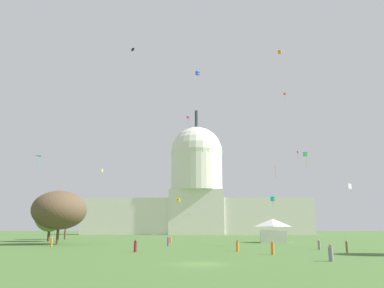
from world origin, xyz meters
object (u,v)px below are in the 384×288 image
object	(u,v)px
tree_west_near	(60,210)
person_orange_back_right	(273,248)
person_maroon_edge_east	(135,246)
person_orange_lawn_far_left	(171,240)
kite_magenta_high	(188,117)
kite_orange_high	(280,52)
kite_gold_mid	(275,167)
kite_black_high	(133,50)
tree_west_far	(50,215)
kite_gold_mid_b	(102,171)
tree_west_mid	(67,208)
kite_lime_low	(188,215)
kite_cyan_low	(273,198)
person_purple_front_center	(168,242)
person_grey_mid_right	(331,254)
kite_turquoise_low	(41,158)
person_grey_lawn_far_right	(319,245)
person_orange_front_right	(52,242)
person_olive_mid_center	(347,247)
event_tent	(273,231)
kite_green_low	(305,154)
kite_yellow_low	(178,200)
kite_blue_high	(198,73)
capitol_building	(197,193)
kite_pink_low	(230,213)
kite_white_low	(350,186)
kite_violet_mid	(298,154)
person_orange_back_center	(238,246)

from	to	relation	value
tree_west_near	person_orange_back_right	size ratio (longest dim) A/B	9.03
person_maroon_edge_east	person_orange_lawn_far_left	distance (m)	34.50
kite_magenta_high	kite_orange_high	distance (m)	42.88
kite_gold_mid	kite_black_high	xyz separation A→B (m)	(-42.91, -33.68, 26.95)
tree_west_far	kite_gold_mid_b	size ratio (longest dim) A/B	9.10
tree_west_near	tree_west_mid	distance (m)	36.23
kite_lime_low	kite_cyan_low	distance (m)	103.88
person_purple_front_center	person_grey_mid_right	bearing A→B (deg)	63.47
kite_lime_low	kite_gold_mid_b	bearing A→B (deg)	-124.54
kite_magenta_high	kite_turquoise_low	size ratio (longest dim) A/B	1.45
person_grey_lawn_far_right	kite_gold_mid	distance (m)	68.43
person_grey_mid_right	kite_lime_low	bearing A→B (deg)	109.94
tree_west_mid	kite_gold_mid_b	xyz separation A→B (m)	(2.48, 27.20, 15.64)
person_purple_front_center	person_orange_front_right	bearing A→B (deg)	-49.91
person_olive_mid_center	kite_cyan_low	distance (m)	18.85
person_purple_front_center	kite_black_high	world-z (taller)	kite_black_high
kite_orange_high	kite_gold_mid_b	bearing A→B (deg)	-174.27
event_tent	kite_green_low	xyz separation A→B (m)	(4.17, -16.63, 14.79)
kite_yellow_low	kite_lime_low	bearing A→B (deg)	99.81
person_grey_mid_right	kite_black_high	bearing A→B (deg)	132.71
tree_west_near	kite_magenta_high	bearing A→B (deg)	68.10
event_tent	kite_green_low	size ratio (longest dim) A/B	1.99
person_orange_back_right	kite_blue_high	size ratio (longest dim) A/B	1.15
person_purple_front_center	kite_turquoise_low	xyz separation A→B (m)	(-25.85, -0.05, 16.11)
capitol_building	kite_lime_low	size ratio (longest dim) A/B	45.71
kite_cyan_low	person_orange_front_right	bearing A→B (deg)	9.90
kite_cyan_low	kite_green_low	xyz separation A→B (m)	(7.57, 3.87, 8.92)
capitol_building	kite_pink_low	bearing A→B (deg)	-67.08
person_orange_lawn_far_left	kite_white_low	size ratio (longest dim) A/B	1.01
kite_green_low	kite_blue_high	bearing A→B (deg)	-162.06
kite_gold_mid_b	kite_white_low	bearing A→B (deg)	134.60
person_maroon_edge_east	person_orange_back_right	bearing A→B (deg)	-99.77
kite_cyan_low	kite_orange_high	size ratio (longest dim) A/B	1.88
kite_cyan_low	capitol_building	bearing A→B (deg)	-72.22
person_orange_front_right	kite_cyan_low	xyz separation A→B (m)	(40.40, -0.42, 7.78)
kite_violet_mid	capitol_building	bearing A→B (deg)	-136.75
person_orange_front_right	kite_gold_mid	xyz separation A→B (m)	(51.85, 55.80, 22.51)
person_olive_mid_center	kite_violet_mid	world-z (taller)	kite_violet_mid
capitol_building	kite_white_low	world-z (taller)	capitol_building
kite_pink_low	kite_black_high	xyz separation A→B (m)	(-29.86, -72.04, 40.65)
kite_orange_high	kite_green_low	size ratio (longest dim) A/B	0.38
tree_west_mid	kite_lime_low	xyz separation A→B (m)	(33.81, 58.95, -0.14)
kite_white_low	kite_cyan_low	bearing A→B (deg)	77.92
person_orange_front_right	kite_green_low	world-z (taller)	kite_green_low
person_orange_back_center	person_grey_lawn_far_right	size ratio (longest dim) A/B	1.05
person_orange_back_center	kite_violet_mid	world-z (taller)	kite_violet_mid
kite_white_low	event_tent	bearing A→B (deg)	52.51
kite_green_low	kite_gold_mid_b	bearing A→B (deg)	-150.01
tree_west_near	kite_white_low	bearing A→B (deg)	17.88
person_orange_back_right	kite_white_low	bearing A→B (deg)	162.53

